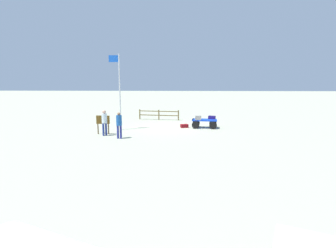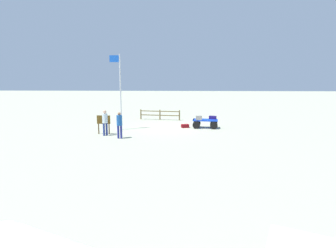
% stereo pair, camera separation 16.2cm
% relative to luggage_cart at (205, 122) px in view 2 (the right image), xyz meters
% --- Properties ---
extents(ground_plane, '(120.00, 120.00, 0.00)m').
position_rel_luggage_cart_xyz_m(ground_plane, '(3.05, -0.03, -0.48)').
color(ground_plane, '#ACAF94').
extents(luggage_cart, '(2.09, 1.32, 0.70)m').
position_rel_luggage_cart_xyz_m(luggage_cart, '(0.00, 0.00, 0.00)').
color(luggage_cart, blue).
rests_on(luggage_cart, ground).
extents(suitcase_dark, '(0.48, 0.29, 0.34)m').
position_rel_luggage_cart_xyz_m(suitcase_dark, '(0.52, 0.28, 0.38)').
color(suitcase_dark, gray).
rests_on(suitcase_dark, luggage_cart).
extents(suitcase_olive, '(0.64, 0.52, 0.25)m').
position_rel_luggage_cart_xyz_m(suitcase_olive, '(-0.63, -0.22, 0.34)').
color(suitcase_olive, '#221555').
rests_on(suitcase_olive, luggage_cart).
extents(suitcase_grey, '(0.68, 0.54, 0.28)m').
position_rel_luggage_cart_xyz_m(suitcase_grey, '(1.61, -0.03, -0.34)').
color(suitcase_grey, maroon).
rests_on(suitcase_grey, ground).
extents(worker_lead, '(0.40, 0.40, 1.77)m').
position_rel_luggage_cart_xyz_m(worker_lead, '(6.05, 4.18, 0.57)').
color(worker_lead, navy).
rests_on(worker_lead, ground).
extents(worker_trailing, '(0.51, 0.51, 1.81)m').
position_rel_luggage_cart_xyz_m(worker_trailing, '(7.26, 3.29, 0.60)').
color(worker_trailing, navy).
rests_on(worker_trailing, ground).
extents(flagpole, '(0.83, 0.10, 5.78)m').
position_rel_luggage_cart_xyz_m(flagpole, '(6.66, 1.03, 2.81)').
color(flagpole, silver).
rests_on(flagpole, ground).
extents(signboard, '(0.96, 0.09, 1.35)m').
position_rel_luggage_cart_xyz_m(signboard, '(7.51, 2.77, 0.42)').
color(signboard, '#4C3319').
rests_on(signboard, ground).
extents(wooden_fence, '(3.88, 0.66, 0.97)m').
position_rel_luggage_cart_xyz_m(wooden_fence, '(3.96, -4.16, 0.08)').
color(wooden_fence, brown).
rests_on(wooden_fence, ground).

